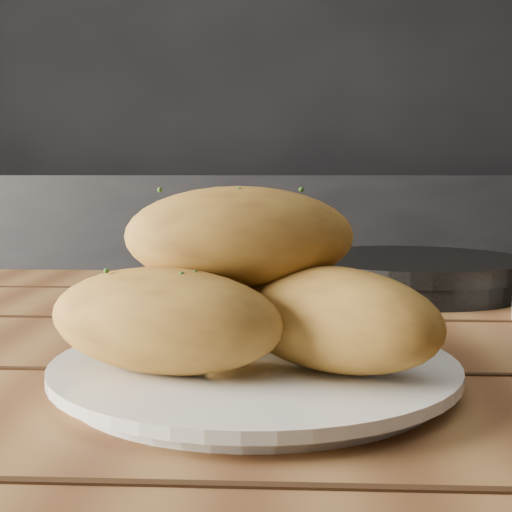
% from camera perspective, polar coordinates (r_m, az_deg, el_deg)
% --- Properties ---
extents(back_wall, '(4.00, 0.04, 2.70)m').
position_cam_1_polar(back_wall, '(2.31, 7.90, 17.65)').
color(back_wall, black).
rests_on(back_wall, ground).
extents(counter, '(2.80, 0.60, 0.90)m').
position_cam_1_polar(counter, '(2.01, 8.26, -6.53)').
color(counter, black).
rests_on(counter, ground).
extents(table, '(1.60, 0.96, 0.75)m').
position_cam_1_polar(table, '(0.68, 11.37, -14.24)').
color(table, brown).
rests_on(table, ground).
extents(plate, '(0.29, 0.29, 0.02)m').
position_cam_1_polar(plate, '(0.52, -0.11, -9.18)').
color(plate, white).
rests_on(plate, table).
extents(bread_rolls, '(0.29, 0.24, 0.12)m').
position_cam_1_polar(bread_rolls, '(0.50, -0.79, -2.98)').
color(bread_rolls, '#B28431').
rests_on(bread_rolls, plate).
extents(skillet, '(0.43, 0.30, 0.05)m').
position_cam_1_polar(skillet, '(0.94, 12.29, -1.37)').
color(skillet, black).
rests_on(skillet, table).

